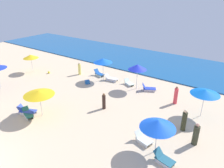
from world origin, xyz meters
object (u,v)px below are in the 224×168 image
at_px(umbrella_1, 205,92).
at_px(beachgoer_6, 196,135).
at_px(umbrella_2, 31,56).
at_px(beach_ball_1, 49,72).
at_px(lounge_chair_0_0, 164,159).
at_px(lounge_chair_6_0, 129,83).
at_px(lounge_chair_4_1, 28,114).
at_px(beachgoer_5, 184,121).
at_px(beachgoer_0, 104,101).
at_px(umbrella_0, 158,124).
at_px(umbrella_4, 39,93).
at_px(lounge_chair_3_1, 99,74).
at_px(lounge_chair_4_0, 27,111).
at_px(umbrella_6, 137,67).
at_px(lounge_chair_0_1, 143,139).
at_px(beachgoer_4, 80,69).
at_px(cooler_box_0, 87,82).
at_px(lounge_chair_3_0, 111,78).
at_px(lounge_chair_6_1, 148,88).
at_px(beachgoer_2, 176,96).
at_px(umbrella_3, 103,60).

height_order(umbrella_1, beachgoer_6, umbrella_1).
distance_m(umbrella_2, beach_ball_1, 2.92).
distance_m(lounge_chair_0_0, lounge_chair_6_0, 11.48).
bearing_deg(umbrella_2, lounge_chair_6_0, 17.03).
bearing_deg(umbrella_2, lounge_chair_4_1, -37.79).
bearing_deg(lounge_chair_0_0, beachgoer_5, 13.00).
bearing_deg(beachgoer_0, beachgoer_6, -155.98).
height_order(umbrella_0, umbrella_4, umbrella_0).
height_order(lounge_chair_3_1, beachgoer_5, beachgoer_5).
relative_size(umbrella_4, lounge_chair_4_0, 1.50).
bearing_deg(beach_ball_1, lounge_chair_4_0, -50.09).
xyz_separation_m(umbrella_6, beachgoer_6, (7.50, -5.38, -1.67)).
xyz_separation_m(umbrella_1, beachgoer_5, (-0.58, -2.77, -1.40)).
xyz_separation_m(umbrella_0, lounge_chair_0_0, (0.81, -0.59, -1.85)).
bearing_deg(umbrella_2, lounge_chair_0_1, -12.59).
relative_size(lounge_chair_0_1, lounge_chair_3_1, 0.95).
bearing_deg(umbrella_2, beachgoer_6, -5.80).
bearing_deg(beachgoer_0, lounge_chair_4_1, 71.57).
height_order(beachgoer_4, cooler_box_0, beachgoer_4).
xyz_separation_m(lounge_chair_3_0, lounge_chair_6_1, (4.68, 0.10, -0.02)).
bearing_deg(lounge_chair_3_0, beach_ball_1, 99.91).
bearing_deg(lounge_chair_6_1, lounge_chair_3_1, 60.51).
relative_size(lounge_chair_6_1, beachgoer_2, 0.89).
distance_m(umbrella_6, beach_ball_1, 11.62).
relative_size(umbrella_0, beachgoer_6, 1.46).
xyz_separation_m(umbrella_4, umbrella_6, (3.85, 9.07, 0.33)).
height_order(umbrella_4, beachgoer_5, umbrella_4).
height_order(lounge_chair_0_0, lounge_chair_4_1, lounge_chair_0_0).
xyz_separation_m(umbrella_0, umbrella_3, (-9.94, 7.43, 0.23)).
bearing_deg(lounge_chair_4_1, beach_ball_1, 57.80).
relative_size(lounge_chair_0_1, beachgoer_4, 0.88).
bearing_deg(lounge_chair_4_1, beachgoer_0, -26.73).
xyz_separation_m(umbrella_0, umbrella_6, (-5.64, 7.60, 0.29)).
bearing_deg(umbrella_2, beach_ball_1, 21.90).
distance_m(umbrella_6, beachgoer_5, 7.83).
xyz_separation_m(lounge_chair_0_0, lounge_chair_3_1, (-11.95, 8.75, -0.00)).
height_order(umbrella_1, beachgoer_0, umbrella_1).
bearing_deg(beach_ball_1, beachgoer_4, 30.69).
bearing_deg(cooler_box_0, lounge_chair_3_1, 42.59).
bearing_deg(beachgoer_2, umbrella_4, -58.20).
distance_m(umbrella_3, beachgoer_6, 12.99).
distance_m(umbrella_4, beachgoer_5, 11.35).
distance_m(umbrella_2, cooler_box_0, 8.40).
bearing_deg(beachgoer_0, lounge_chair_3_1, -22.96).
bearing_deg(umbrella_1, lounge_chair_0_1, -112.46).
height_order(lounge_chair_3_0, cooler_box_0, lounge_chair_3_0).
bearing_deg(beach_ball_1, umbrella_1, 2.97).
height_order(lounge_chair_6_1, beach_ball_1, lounge_chair_6_1).
height_order(lounge_chair_4_0, lounge_chair_6_1, lounge_chair_4_0).
bearing_deg(umbrella_0, lounge_chair_3_1, 143.78).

